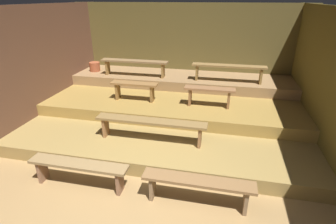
% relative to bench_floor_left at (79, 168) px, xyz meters
% --- Properties ---
extents(ground, '(6.42, 6.20, 0.08)m').
position_rel_bench_floor_left_xyz_m(ground, '(0.88, 1.72, -0.36)').
color(ground, olive).
extents(wall_back, '(6.42, 0.06, 2.50)m').
position_rel_bench_floor_left_xyz_m(wall_back, '(0.88, 4.45, 0.93)').
color(wall_back, brown).
rests_on(wall_back, ground).
extents(wall_left, '(0.06, 6.20, 2.50)m').
position_rel_bench_floor_left_xyz_m(wall_left, '(-1.96, 1.72, 0.93)').
color(wall_left, brown).
rests_on(wall_left, ground).
extents(wall_right, '(0.06, 6.20, 2.50)m').
position_rel_bench_floor_left_xyz_m(wall_right, '(3.72, 1.72, 0.93)').
color(wall_right, brown).
rests_on(wall_right, ground).
extents(platform_lower, '(5.62, 4.04, 0.24)m').
position_rel_bench_floor_left_xyz_m(platform_lower, '(0.88, 2.40, -0.20)').
color(platform_lower, olive).
rests_on(platform_lower, ground).
extents(platform_middle, '(5.62, 2.76, 0.24)m').
position_rel_bench_floor_left_xyz_m(platform_middle, '(0.88, 3.04, 0.04)').
color(platform_middle, olive).
rests_on(platform_middle, platform_lower).
extents(platform_upper, '(5.62, 1.27, 0.24)m').
position_rel_bench_floor_left_xyz_m(platform_upper, '(0.88, 3.78, 0.29)').
color(platform_upper, '#947149').
rests_on(platform_upper, platform_middle).
extents(bench_floor_left, '(1.51, 0.25, 0.41)m').
position_rel_bench_floor_left_xyz_m(bench_floor_left, '(0.00, 0.00, 0.00)').
color(bench_floor_left, olive).
rests_on(bench_floor_left, ground).
extents(bench_floor_right, '(1.51, 0.25, 0.41)m').
position_rel_bench_floor_left_xyz_m(bench_floor_right, '(1.76, 0.00, 0.00)').
color(bench_floor_right, brown).
rests_on(bench_floor_right, ground).
extents(bench_lower_center, '(1.99, 0.25, 0.41)m').
position_rel_bench_floor_left_xyz_m(bench_lower_center, '(0.79, 1.14, 0.26)').
color(bench_lower_center, olive).
rests_on(bench_lower_center, platform_lower).
extents(bench_middle_left, '(1.05, 0.25, 0.41)m').
position_rel_bench_floor_left_xyz_m(bench_middle_left, '(0.05, 2.41, 0.47)').
color(bench_middle_left, olive).
rests_on(bench_middle_left, platform_middle).
extents(bench_middle_right, '(1.05, 0.25, 0.41)m').
position_rel_bench_floor_left_xyz_m(bench_middle_right, '(1.71, 2.41, 0.47)').
color(bench_middle_right, '#8F613D').
rests_on(bench_middle_right, platform_middle).
extents(bench_upper_left, '(1.75, 0.25, 0.41)m').
position_rel_bench_floor_left_xyz_m(bench_upper_left, '(-0.31, 3.50, 0.74)').
color(bench_upper_left, olive).
rests_on(bench_upper_left, platform_upper).
extents(bench_upper_right, '(1.75, 0.25, 0.41)m').
position_rel_bench_floor_left_xyz_m(bench_upper_right, '(2.07, 3.50, 0.74)').
color(bench_upper_right, olive).
rests_on(bench_upper_right, platform_upper).
extents(pail_upper, '(0.29, 0.29, 0.24)m').
position_rel_bench_floor_left_xyz_m(pail_upper, '(-1.55, 3.72, 0.53)').
color(pail_upper, '#9E4C2D').
rests_on(pail_upper, platform_upper).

